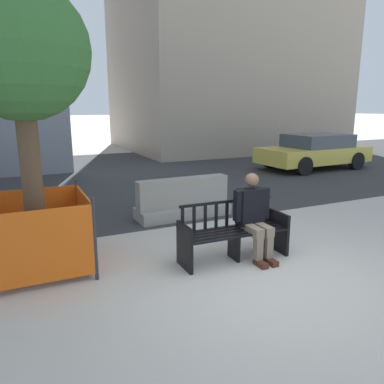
{
  "coord_description": "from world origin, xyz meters",
  "views": [
    {
      "loc": [
        -2.9,
        -3.78,
        2.3
      ],
      "look_at": [
        -0.01,
        2.32,
        0.75
      ],
      "focal_mm": 35.0,
      "sensor_mm": 36.0,
      "label": 1
    }
  ],
  "objects_px": {
    "seated_person": "(254,214)",
    "street_bench": "(233,234)",
    "street_tree": "(20,55)",
    "car_taxi_near": "(314,151)",
    "jersey_barrier_centre": "(183,201)",
    "construction_fence": "(37,232)"
  },
  "relations": [
    {
      "from": "street_tree",
      "to": "car_taxi_near",
      "type": "bearing_deg",
      "value": 27.56
    },
    {
      "from": "street_tree",
      "to": "car_taxi_near",
      "type": "xyz_separation_m",
      "value": [
        9.96,
        5.2,
        -2.27
      ]
    },
    {
      "from": "jersey_barrier_centre",
      "to": "construction_fence",
      "type": "relative_size",
      "value": 1.44
    },
    {
      "from": "street_bench",
      "to": "jersey_barrier_centre",
      "type": "xyz_separation_m",
      "value": [
        0.22,
        2.38,
        -0.06
      ]
    },
    {
      "from": "seated_person",
      "to": "construction_fence",
      "type": "xyz_separation_m",
      "value": [
        -3.04,
        0.91,
        -0.11
      ]
    },
    {
      "from": "construction_fence",
      "to": "street_bench",
      "type": "bearing_deg",
      "value": -17.25
    },
    {
      "from": "construction_fence",
      "to": "car_taxi_near",
      "type": "distance_m",
      "value": 11.23
    },
    {
      "from": "street_bench",
      "to": "seated_person",
      "type": "relative_size",
      "value": 1.29
    },
    {
      "from": "car_taxi_near",
      "to": "construction_fence",
      "type": "bearing_deg",
      "value": -152.44
    },
    {
      "from": "seated_person",
      "to": "street_tree",
      "type": "height_order",
      "value": "street_tree"
    },
    {
      "from": "jersey_barrier_centre",
      "to": "construction_fence",
      "type": "distance_m",
      "value": 3.33
    },
    {
      "from": "street_tree",
      "to": "car_taxi_near",
      "type": "distance_m",
      "value": 11.46
    },
    {
      "from": "seated_person",
      "to": "jersey_barrier_centre",
      "type": "xyz_separation_m",
      "value": [
        -0.09,
        2.45,
        -0.35
      ]
    },
    {
      "from": "street_tree",
      "to": "seated_person",
      "type": "bearing_deg",
      "value": -16.69
    },
    {
      "from": "jersey_barrier_centre",
      "to": "car_taxi_near",
      "type": "bearing_deg",
      "value": 27.56
    },
    {
      "from": "street_bench",
      "to": "construction_fence",
      "type": "xyz_separation_m",
      "value": [
        -2.72,
        0.85,
        0.18
      ]
    },
    {
      "from": "street_bench",
      "to": "street_tree",
      "type": "bearing_deg",
      "value": 162.75
    },
    {
      "from": "seated_person",
      "to": "street_bench",
      "type": "bearing_deg",
      "value": 168.34
    },
    {
      "from": "street_bench",
      "to": "car_taxi_near",
      "type": "xyz_separation_m",
      "value": [
        7.24,
        6.04,
        0.27
      ]
    },
    {
      "from": "street_bench",
      "to": "street_tree",
      "type": "height_order",
      "value": "street_tree"
    },
    {
      "from": "seated_person",
      "to": "street_tree",
      "type": "distance_m",
      "value": 3.88
    },
    {
      "from": "construction_fence",
      "to": "car_taxi_near",
      "type": "height_order",
      "value": "car_taxi_near"
    }
  ]
}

